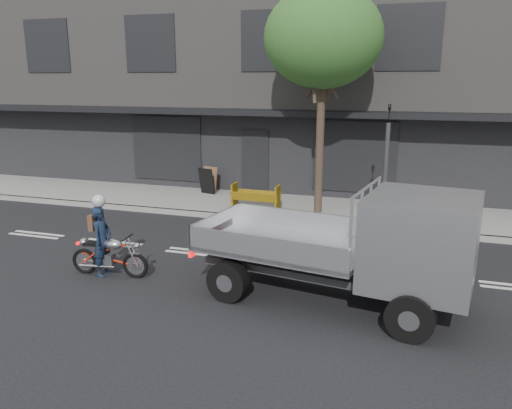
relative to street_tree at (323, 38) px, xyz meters
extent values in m
plane|color=black|center=(-2.20, -4.20, -5.28)|extent=(80.00, 80.00, 0.00)
cube|color=gray|center=(-2.20, 0.50, -5.20)|extent=(32.00, 3.20, 0.15)
cube|color=gray|center=(-2.20, -1.10, -5.20)|extent=(32.00, 0.20, 0.15)
cube|color=slate|center=(-2.20, 7.10, -1.28)|extent=(26.00, 10.00, 8.00)
cylinder|color=#382B21|center=(0.00, 0.00, -3.28)|extent=(0.24, 0.24, 4.00)
ellipsoid|color=#29541F|center=(0.00, 0.00, 0.02)|extent=(3.40, 3.40, 2.89)
cylinder|color=#2D2D30|center=(2.00, -0.85, -3.78)|extent=(0.12, 0.12, 3.00)
imported|color=black|center=(2.00, -0.85, -2.03)|extent=(0.08, 0.10, 0.50)
torus|color=black|center=(-4.00, -6.17, -5.00)|extent=(0.58, 0.13, 0.58)
torus|color=black|center=(-2.80, -6.06, -5.00)|extent=(0.58, 0.13, 0.58)
cube|color=#2D2D30|center=(-3.45, -6.12, -4.91)|extent=(0.31, 0.23, 0.24)
ellipsoid|color=#AEAEB2|center=(-3.31, -6.11, -4.56)|extent=(0.49, 0.31, 0.24)
cube|color=black|center=(-3.72, -6.14, -4.58)|extent=(0.48, 0.24, 0.07)
cylinder|color=black|center=(-2.96, -6.07, -4.39)|extent=(0.08, 0.52, 0.03)
imported|color=#131F35|center=(-3.55, -6.11, -4.51)|extent=(0.41, 0.59, 1.53)
cylinder|color=black|center=(-0.51, -6.53, -4.88)|extent=(0.84, 0.42, 0.80)
cylinder|color=black|center=(-0.23, -4.76, -4.88)|extent=(0.84, 0.42, 0.80)
cylinder|color=black|center=(2.83, -7.06, -4.88)|extent=(0.84, 0.42, 0.80)
cylinder|color=black|center=(3.11, -5.28, -4.88)|extent=(0.84, 0.42, 0.80)
cube|color=#2D2D30|center=(1.30, -5.91, -4.70)|extent=(4.96, 1.80, 0.15)
cube|color=#ADACB1|center=(2.92, -6.16, -3.85)|extent=(2.07, 2.16, 1.58)
cube|color=black|center=(2.92, -6.16, -3.40)|extent=(1.84, 2.02, 0.58)
cube|color=silver|center=(0.41, -5.77, -4.31)|extent=(3.45, 2.53, 0.11)
camera|label=1|loc=(2.67, -14.83, -1.15)|focal=35.00mm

